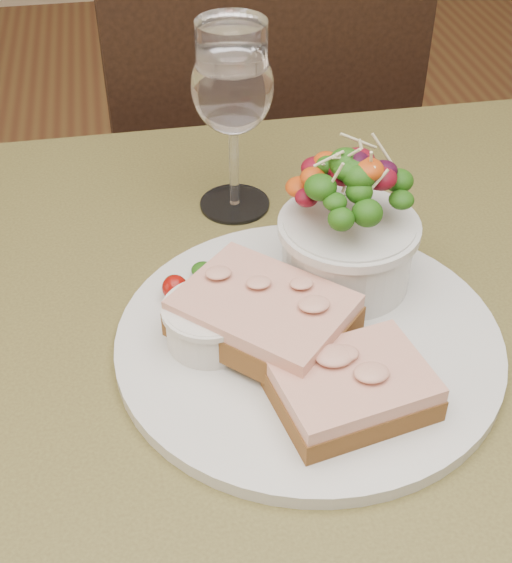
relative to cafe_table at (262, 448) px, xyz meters
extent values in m
cube|color=#463E1E|center=(0.00, 0.00, 0.08)|extent=(0.80, 0.80, 0.04)
cylinder|color=black|center=(0.34, 0.34, -0.29)|extent=(0.05, 0.05, 0.71)
cube|color=black|center=(0.09, 0.69, -0.20)|extent=(0.45, 0.45, 0.04)
cube|color=black|center=(0.11, 0.50, 0.03)|extent=(0.42, 0.07, 0.45)
cube|color=black|center=(0.09, 0.69, -0.42)|extent=(0.39, 0.39, 0.45)
cylinder|color=silver|center=(0.04, 0.02, 0.11)|extent=(0.31, 0.31, 0.01)
cube|color=#502D15|center=(0.05, -0.06, 0.12)|extent=(0.12, 0.10, 0.02)
cube|color=beige|center=(0.05, -0.06, 0.14)|extent=(0.12, 0.10, 0.01)
cube|color=#502D15|center=(0.00, 0.02, 0.13)|extent=(0.16, 0.16, 0.02)
cube|color=beige|center=(0.00, 0.02, 0.15)|extent=(0.15, 0.15, 0.01)
cylinder|color=silver|center=(-0.04, 0.02, 0.13)|extent=(0.07, 0.07, 0.04)
cylinder|color=olive|center=(-0.04, 0.02, 0.15)|extent=(0.06, 0.06, 0.01)
cylinder|color=silver|center=(0.09, 0.08, 0.14)|extent=(0.11, 0.11, 0.06)
ellipsoid|color=#123A0A|center=(0.09, 0.08, 0.20)|extent=(0.10, 0.10, 0.06)
ellipsoid|color=#123A0A|center=(-0.04, 0.09, 0.12)|extent=(0.04, 0.04, 0.01)
sphere|color=maroon|center=(-0.06, 0.08, 0.12)|extent=(0.02, 0.02, 0.02)
cylinder|color=white|center=(0.01, 0.23, 0.10)|extent=(0.07, 0.07, 0.00)
cylinder|color=white|center=(0.01, 0.23, 0.15)|extent=(0.01, 0.01, 0.09)
ellipsoid|color=white|center=(0.01, 0.23, 0.23)|extent=(0.08, 0.08, 0.09)
camera|label=1|loc=(-0.08, -0.43, 0.54)|focal=50.00mm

